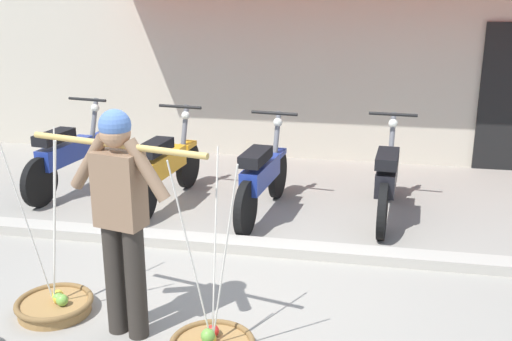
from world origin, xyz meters
name	(u,v)px	position (x,y,z in m)	size (l,w,h in m)	color
ground_plane	(228,283)	(0.00, 0.00, 0.00)	(90.00, 90.00, 0.00)	gray
sidewalk_curb	(245,245)	(0.00, 0.70, 0.05)	(20.00, 0.24, 0.10)	#AEA89C
fruit_vendor	(121,210)	(-0.54, -0.91, 0.98)	(1.38, 0.37, 1.70)	#2D2823
fruit_basket_left_side	(55,304)	(-1.23, -0.75, 0.08)	(0.61, 0.61, 1.45)	#9E7542
motorcycle_nearest_shop	(69,156)	(-2.50, 2.03, 0.45)	(0.54, 1.81, 1.09)	black
motorcycle_second_in_row	(165,167)	(-1.18, 1.80, 0.45)	(0.54, 1.82, 1.09)	black
motorcycle_third_in_row	(262,177)	(-0.01, 1.64, 0.45)	(0.54, 1.82, 1.09)	black
motorcycle_end_of_row	(387,179)	(1.34, 1.83, 0.45)	(0.54, 1.82, 1.09)	black
storefront_building	(379,6)	(1.15, 6.52, 2.10)	(13.00, 6.00, 4.20)	beige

